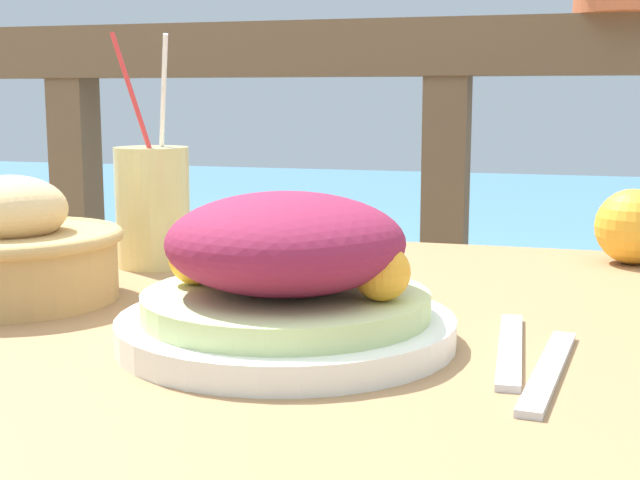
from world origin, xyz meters
TOP-DOWN VIEW (x-y plane):
  - patio_table at (0.00, 0.00)m, footprint 1.03×0.80m
  - railing_fence at (0.00, 0.78)m, footprint 2.80×0.08m
  - sea_backdrop at (0.00, 3.28)m, footprint 12.00×4.00m
  - salad_plate at (0.01, -0.07)m, footprint 0.25×0.25m
  - drink_glass at (-0.22, 0.17)m, footprint 0.08×0.08m
  - bread_basket at (-0.26, -0.01)m, footprint 0.19×0.19m
  - fork at (0.17, -0.05)m, footprint 0.03×0.18m
  - knife at (0.20, -0.09)m, footprint 0.03×0.18m
  - orange_near_basket at (0.27, 0.32)m, footprint 0.08×0.08m

SIDE VIEW (x-z plane):
  - sea_backdrop at x=0.00m, z-range 0.00..0.38m
  - patio_table at x=0.00m, z-range 0.26..0.98m
  - railing_fence at x=0.00m, z-range 0.19..1.21m
  - fork at x=0.17m, z-range 0.72..0.73m
  - knife at x=0.20m, z-range 0.72..0.73m
  - orange_near_basket at x=0.27m, z-range 0.72..0.80m
  - bread_basket at x=-0.26m, z-range 0.71..0.82m
  - salad_plate at x=0.01m, z-range 0.71..0.82m
  - drink_glass at x=-0.22m, z-range 0.66..0.91m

